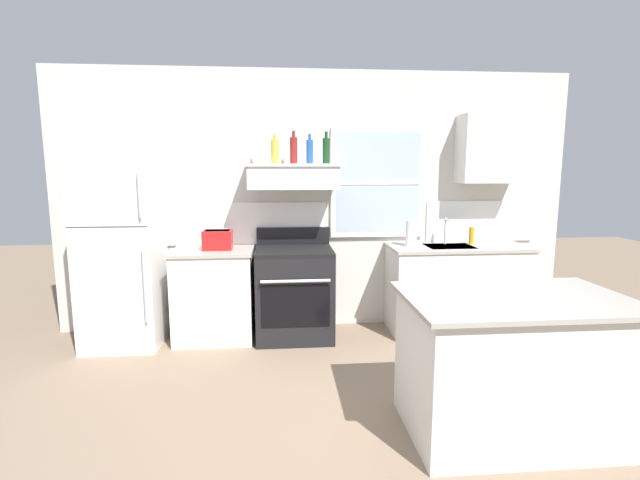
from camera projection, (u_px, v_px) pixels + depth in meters
The scene contains 18 objects.
ground_plane at pixel (345, 441), 2.92m from camera, with size 16.00×16.00×0.00m, color #7A6651.
back_wall at pixel (319, 201), 4.90m from camera, with size 5.40×0.11×2.70m.
refrigerator at pixel (122, 256), 4.42m from camera, with size 0.70×0.72×1.75m.
counter_left_of_stove at pixel (214, 294), 4.62m from camera, with size 0.79×0.63×0.91m.
toaster at pixel (218, 239), 4.54m from camera, with size 0.30×0.20×0.19m.
stove_range at pixel (294, 292), 4.65m from camera, with size 0.76×0.69×1.09m.
range_hood_shelf at pixel (293, 176), 4.57m from camera, with size 0.96×0.52×0.24m.
bottle_clear_tall at pixel (260, 150), 4.54m from camera, with size 0.06×0.06×0.31m.
bottle_champagne_gold_foil at pixel (275, 151), 4.53m from camera, with size 0.08×0.08×0.29m.
bottle_red_label_wine at pixel (294, 150), 4.56m from camera, with size 0.07×0.07×0.32m.
bottle_blue_liqueur at pixel (310, 151), 4.50m from camera, with size 0.07×0.07×0.29m.
bottle_dark_green_wine at pixel (326, 150), 4.50m from camera, with size 0.07×0.07×0.31m.
counter_right_with_sink at pixel (456, 288), 4.84m from camera, with size 1.43×0.63×0.91m.
sink_faucet at pixel (446, 228), 4.83m from camera, with size 0.03×0.17×0.28m.
paper_towel_roll at pixel (411, 233), 4.71m from camera, with size 0.11×0.11×0.27m, color white.
dish_soap_bottle at pixel (472, 235), 4.87m from camera, with size 0.06×0.06×0.18m, color orange.
kitchen_island at pixel (512, 365), 2.96m from camera, with size 1.40×0.90×0.91m.
upper_cabinet_right at pixel (490, 149), 4.79m from camera, with size 0.64×0.32×0.70m.
Camera 1 is at (-0.40, -2.66, 1.71)m, focal length 25.92 mm.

